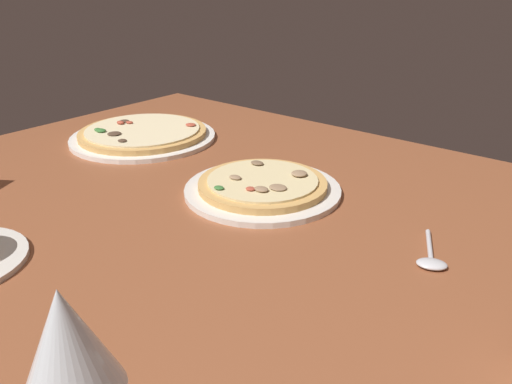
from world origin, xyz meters
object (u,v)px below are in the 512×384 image
object	(u,v)px
wine_glass_near	(68,348)
pizza_side	(143,134)
pizza_main	(263,186)
spoon	(431,259)

from	to	relation	value
wine_glass_near	pizza_side	bearing A→B (deg)	-42.20
pizza_side	wine_glass_near	xyz separation A→B (cm)	(-62.95, 57.07, 10.91)
pizza_main	wine_glass_near	size ratio (longest dim) A/B	1.61
pizza_side	wine_glass_near	distance (cm)	85.67
spoon	wine_glass_near	bearing A→B (deg)	79.34
pizza_side	wine_glass_near	world-z (taller)	wine_glass_near
wine_glass_near	spoon	bearing A→B (deg)	-100.66
wine_glass_near	spoon	world-z (taller)	wine_glass_near
wine_glass_near	pizza_main	bearing A→B (deg)	-65.68
pizza_side	spoon	bearing A→B (deg)	172.08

